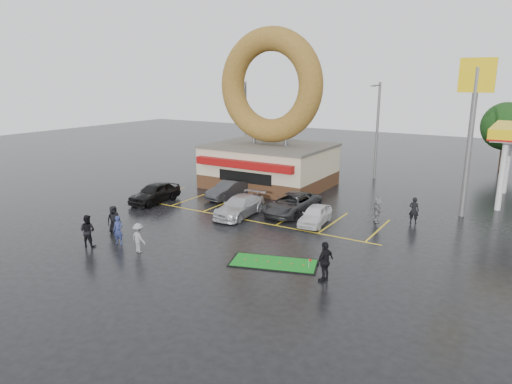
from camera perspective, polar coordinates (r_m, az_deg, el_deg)
The scene contains 20 objects.
ground at distance 28.65m, azimuth -6.17°, elevation -5.00°, with size 120.00×120.00×0.00m, color black.
donut_shop at distance 39.86m, azimuth 1.69°, elevation 7.04°, with size 10.20×8.70×13.50m.
shell_sign at distance 33.60m, azimuth 25.54°, elevation 9.40°, with size 2.20×0.36×10.60m.
streetlight_left at distance 49.36m, azimuth -1.36°, elevation 8.76°, with size 0.40×2.21×9.00m.
streetlight_mid at distance 44.35m, azimuth 14.89°, elevation 7.70°, with size 0.40×2.21×9.00m.
tree_far_d at distance 53.61m, azimuth 28.79°, elevation 7.20°, with size 4.90×4.90×7.00m.
car_black at distance 35.85m, azimuth -12.54°, elevation -0.09°, with size 1.82×4.53×1.54m, color black.
car_dgrey at distance 36.32m, azimuth -3.45°, elevation 0.28°, with size 1.46×4.19×1.38m, color #2A2A2C.
car_silver at distance 31.63m, azimuth -2.06°, elevation -1.77°, with size 1.95×4.79×1.39m, color #B7B8BC.
car_grey at distance 32.22m, azimuth 4.54°, elevation -1.46°, with size 2.39×5.19×1.44m, color #2C2C2E.
car_white at distance 30.09m, azimuth 7.42°, elevation -2.85°, with size 1.48×3.67×1.25m, color silver.
person_blue at distance 27.33m, azimuth -16.84°, elevation -4.61°, with size 0.62×0.41×1.69m, color navy.
person_blackjkt at distance 27.55m, azimuth -20.31°, elevation -4.57°, with size 0.90×0.70×1.86m, color black.
person_hoodie at distance 25.86m, azimuth -14.44°, elevation -5.57°, with size 1.06×0.61×1.64m, color gray.
person_bystander at distance 29.42m, azimuth -17.35°, elevation -3.29°, with size 0.84×0.55×1.73m, color black.
person_cameraman at distance 21.76m, azimuth 8.62°, elevation -8.60°, with size 1.15×0.48×1.96m, color black.
person_walker_near at distance 31.26m, azimuth 14.89°, elevation -2.12°, with size 1.60×0.51×1.73m, color gray.
person_walker_far at distance 31.69m, azimuth 19.14°, elevation -2.17°, with size 0.64×0.42×1.77m, color black.
dumpster at distance 42.33m, azimuth -4.65°, elevation 2.18°, with size 1.80×1.20×1.30m, color #1B461C.
putting_green at distance 23.82m, azimuth 2.25°, elevation -8.86°, with size 4.88×3.22×0.56m.
Camera 1 is at (16.72, -21.33, 9.28)m, focal length 32.00 mm.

